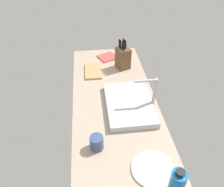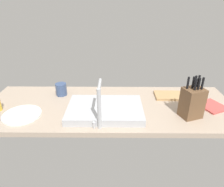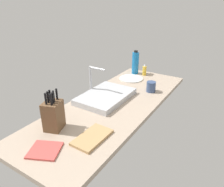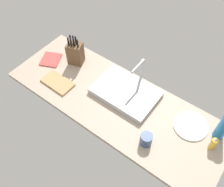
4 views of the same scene
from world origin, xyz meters
The scene contains 8 objects.
countertop_slab centered at (0.00, 0.00, 1.75)cm, with size 183.09×66.26×3.50cm, color tan.
sink_basin centered at (3.09, 10.17, 5.96)cm, with size 51.06×34.82×4.91cm, color #B7BABF.
faucet centered at (5.80, 25.95, 19.59)cm, with size 5.50×16.87×26.40cm.
knife_block centered at (-53.76, 14.08, 14.10)cm, with size 15.67×14.47×27.94cm.
cutting_board centered at (-49.30, -14.65, 4.40)cm, with size 26.93×15.19×1.80cm, color tan.
dinner_plate centered at (58.98, 14.32, 4.10)cm, with size 25.36×25.36×1.20cm, color white.
dish_towel centered at (-73.94, 1.55, 4.10)cm, with size 16.37×17.46×1.20cm, color #CC4C47.
coffee_mug centered at (39.33, -17.03, 8.40)cm, with size 8.61×8.61×9.80cm, color #384C75.
Camera 1 is at (131.10, -18.25, 121.60)cm, focal length 36.34 mm.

